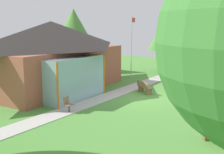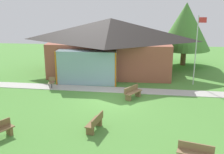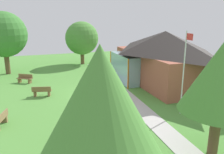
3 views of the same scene
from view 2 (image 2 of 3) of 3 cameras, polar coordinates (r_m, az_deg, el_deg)
ground_plane at (r=18.77m, az=-0.08°, el=-4.78°), size 44.00×44.00×0.00m
pavilion at (r=24.76m, az=-0.44°, el=6.57°), size 11.41×7.50×4.95m
footpath at (r=20.74m, az=0.50°, el=-2.66°), size 22.88×2.24×0.03m
flagpole at (r=22.27m, az=17.10°, el=5.88°), size 0.64×0.08×5.43m
bench_front_center at (r=14.62m, az=-3.52°, el=-9.47°), size 0.78×1.56×0.84m
bench_rear_near_path at (r=19.01m, az=4.30°, el=-3.26°), size 1.23×1.48×0.84m
bench_front_right at (r=12.49m, az=16.84°, el=-15.04°), size 1.56×0.84×0.84m
patio_chair_west at (r=21.53m, az=-12.38°, el=-1.21°), size 0.45×0.45×0.86m
tree_behind_pavilion_right at (r=28.61m, az=14.96°, el=10.11°), size 5.07×5.07×6.23m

